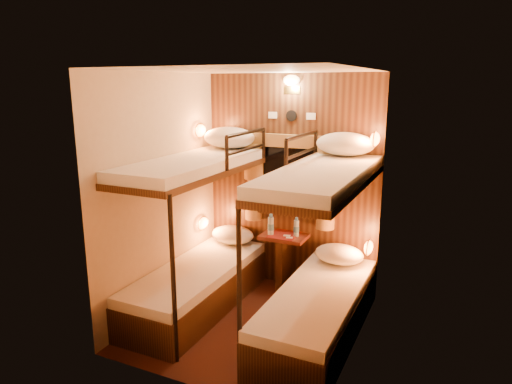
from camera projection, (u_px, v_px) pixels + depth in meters
The scene contains 22 objects.
floor at pixel (251, 323), 4.46m from camera, with size 2.10×2.10×0.00m, color #33160D.
ceiling at pixel (251, 70), 3.91m from camera, with size 2.10×2.10×0.00m, color silver.
wall_back at pixel (291, 183), 5.11m from camera, with size 2.40×2.40×0.00m, color #C6B293.
wall_front at pixel (187, 239), 3.26m from camera, with size 2.40×2.40×0.00m, color #C6B293.
wall_left at pixel (162, 194), 4.60m from camera, with size 2.40×2.40×0.00m, color #C6B293.
wall_right at pixel (360, 218), 3.78m from camera, with size 2.40×2.40×0.00m, color #C6B293.
back_panel at pixel (291, 183), 5.10m from camera, with size 2.00×0.03×2.40m, color black.
bunk_left at pixel (197, 257), 4.66m from camera, with size 0.72×1.90×1.82m.
bunk_right at pixel (319, 279), 4.13m from camera, with size 0.72×1.90×1.82m.
window at pixel (290, 186), 5.08m from camera, with size 1.00×0.12×0.79m.
curtains at pixel (289, 179), 5.03m from camera, with size 1.10×0.22×1.00m.
back_fixtures at pixel (291, 88), 4.83m from camera, with size 0.54×0.09×0.48m.
reading_lamps at pixel (280, 186), 4.80m from camera, with size 2.00×0.20×1.25m.
table at pixel (284, 255), 5.12m from camera, with size 0.50×0.34×0.66m.
bottle_left at pixel (271, 226), 5.05m from camera, with size 0.07×0.07×0.24m.
bottle_right at pixel (296, 228), 5.00m from camera, with size 0.06×0.06×0.21m.
sachet_a at pixel (289, 238), 4.96m from camera, with size 0.07×0.06×0.01m, color silver.
sachet_b at pixel (287, 236), 5.02m from camera, with size 0.08×0.06×0.01m, color silver.
pillow_lower_left at pixel (233, 235), 5.35m from camera, with size 0.52×0.37×0.20m, color silver.
pillow_lower_right at pixel (339, 254), 4.74m from camera, with size 0.51×0.36×0.20m, color silver.
pillow_upper_left at pixel (229, 138), 5.04m from camera, with size 0.60×0.43×0.23m, color silver.
pillow_upper_right at pixel (345, 144), 4.52m from camera, with size 0.59×0.42×0.23m, color silver.
Camera 1 is at (1.75, -3.65, 2.28)m, focal length 32.00 mm.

